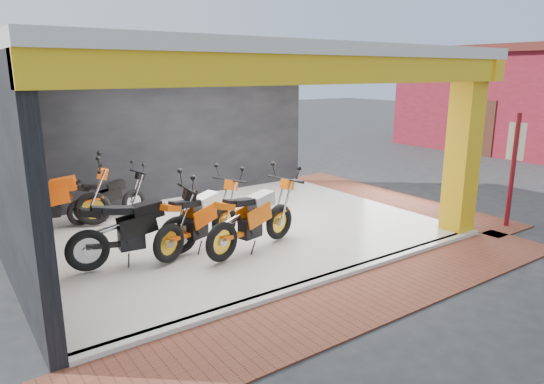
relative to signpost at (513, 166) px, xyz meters
The scene contains 17 objects.
ground 5.34m from the signpost, 167.49° to the left, with size 80.00×80.00×0.00m, color #2D2D30.
showroom_floor 6.07m from the signpost, 148.27° to the left, with size 8.00×6.00×0.10m, color white.
showroom_ceiling 6.35m from the signpost, 148.27° to the left, with size 8.40×6.40×0.20m, color beige.
back_wall 8.02m from the signpost, 129.04° to the left, with size 8.20×0.20×3.50m, color black.
left_wall 9.67m from the signpost, 161.16° to the left, with size 0.20×6.20×3.50m, color black.
corner_column 1.41m from the signpost, 164.07° to the left, with size 0.50×0.50×3.50m, color gold.
header_beam_front 5.41m from the signpost, behind, with size 8.40×0.30×0.40m, color gold.
header_beam_right 3.83m from the signpost, 108.51° to the left, with size 0.30×6.40×0.40m, color gold.
floor_kerb 5.21m from the signpost, behind, with size 8.00×0.20×0.10m, color white.
paver_front 5.26m from the signpost, behind, with size 9.00×1.40×0.03m, color brown.
paver_right 3.40m from the signpost, 94.48° to the left, with size 1.40×7.00×0.03m, color brown.
signpost is the anchor object (origin of this frame).
moto_hero 6.15m from the signpost, 155.09° to the left, with size 2.26×0.84×1.38m, color #DE5109, non-canonical shape.
moto_row_a 5.12m from the signpost, 157.78° to the left, with size 2.32×0.86×1.42m, color #E75A09, non-canonical shape.
moto_row_b 7.04m from the signpost, 160.83° to the left, with size 2.35×0.87×1.44m, color black, non-canonical shape.
moto_row_c 8.87m from the signpost, 146.53° to the left, with size 2.43×0.90×1.48m, color #FF510A, non-canonical shape.
moto_row_d 8.29m from the signpost, 140.63° to the left, with size 1.89×0.70×1.16m, color black, non-canonical shape.
Camera 1 is at (-4.92, -6.37, 3.28)m, focal length 32.00 mm.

